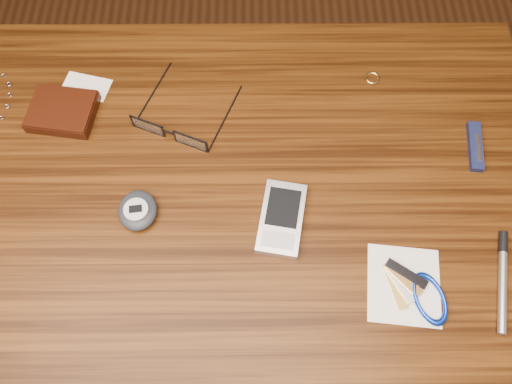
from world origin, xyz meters
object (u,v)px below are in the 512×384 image
Objects in this scene: pocket_knife at (475,146)px; eyeglasses at (172,130)px; pedometer at (138,210)px; pda_phone at (282,218)px; silver_pen at (503,273)px; wallet_and_card at (63,111)px; notepad_keys at (417,291)px; desk at (220,232)px.

eyeglasses is at bearing 176.72° from pocket_knife.
eyeglasses reaches higher than pedometer.
eyeglasses is 1.45× the size of pda_phone.
wallet_and_card is at bearing 157.58° from silver_pen.
pedometer reaches higher than notepad_keys.
wallet_and_card is at bearing 128.09° from pedometer.
silver_pen is at bearing -25.89° from eyeglasses.
pocket_knife is (0.64, -0.06, -0.01)m from wallet_and_card.
pedometer is at bearing -51.91° from wallet_and_card.
eyeglasses reaches higher than pda_phone.
pda_phone is 0.21m from notepad_keys.
pda_phone is (0.34, -0.18, -0.00)m from wallet_and_card.
eyeglasses reaches higher than notepad_keys.
desk is 0.31m from wallet_and_card.
silver_pen is (0.39, -0.10, 0.11)m from desk.
desk is 7.04× the size of silver_pen.
eyeglasses reaches higher than pocket_knife.
notepad_keys is at bearing -16.91° from pedometer.
eyeglasses is at bearing 119.25° from desk.
pedometer is at bearing -175.50° from desk.
eyeglasses is at bearing -12.30° from wallet_and_card.
desk is 7.49× the size of wallet_and_card.
notepad_keys is at bearing -29.04° from wallet_and_card.
wallet_and_card is 0.38m from pda_phone.
pedometer is at bearing -168.10° from pocket_knife.
eyeglasses is (0.17, -0.04, 0.00)m from wallet_and_card.
wallet_and_card reaches higher than pocket_knife.
eyeglasses is 0.46m from pocket_knife.
wallet_and_card is 0.59m from notepad_keys.
pedometer is (0.13, -0.17, 0.00)m from wallet_and_card.
notepad_keys reaches higher than desk.
desk is at bearing 165.65° from silver_pen.
pda_phone is at bearing -28.33° from wallet_and_card.
pda_phone reaches higher than desk.
wallet_and_card is 1.56× the size of pocket_knife.
notepad_keys is at bearing -30.35° from pda_phone.
eyeglasses is (-0.07, 0.12, 0.11)m from desk.
pocket_knife and silver_pen have the same top height.
pedometer reaches higher than silver_pen.
desk is at bearing -166.12° from pocket_knife.
notepad_keys is at bearing -118.42° from pocket_knife.
eyeglasses is 2.01× the size of pocket_knife.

